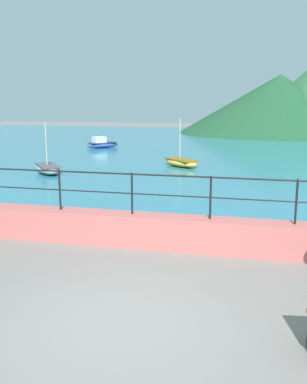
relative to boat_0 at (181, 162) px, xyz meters
The scene contains 8 objects.
ground_plane 14.90m from the boat_0, 82.93° to the right, with size 120.00×120.00×0.00m, color slate.
promenade_wall 11.73m from the boat_0, 81.01° to the right, with size 20.00×0.56×0.70m, color #BC605B.
railing 11.77m from the boat_0, 81.01° to the right, with size 18.44×0.04×0.90m.
lake_water 11.21m from the boat_0, 80.59° to the left, with size 64.00×44.32×0.06m, color teal.
hill_secondary 26.03m from the boat_0, 78.03° to the left, with size 20.23×20.23×5.80m, color #1E4C2D.
boat_0 is the anchor object (origin of this frame).
boat_1 9.92m from the boat_0, 132.73° to the left, with size 2.22×2.31×0.76m.
boat_2 6.24m from the boat_0, 147.35° to the right, with size 2.14×2.36×2.16m.
Camera 1 is at (1.73, -5.39, 3.04)m, focal length 40.18 mm.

